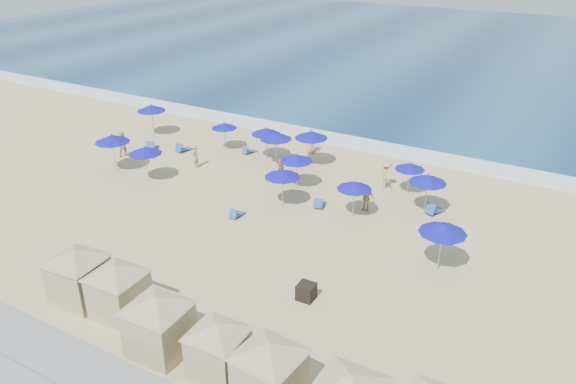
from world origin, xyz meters
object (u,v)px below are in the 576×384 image
at_px(umbrella_5, 297,158).
at_px(beachgoer_1, 281,171).
at_px(umbrella_4, 276,136).
at_px(umbrella_7, 311,135).
at_px(beachgoer_5, 124,144).
at_px(umbrella_12, 266,131).
at_px(umbrella_0, 151,108).
at_px(trash_bin, 306,292).
at_px(umbrella_3, 145,150).
at_px(umbrella_10, 428,179).
at_px(beachgoer_3, 386,175).
at_px(umbrella_8, 354,185).
at_px(cabana_2, 158,317).
at_px(cabana_3, 218,342).
at_px(beachgoer_2, 366,197).
at_px(umbrella_9, 410,166).
at_px(umbrella_11, 443,228).
at_px(umbrella_6, 282,173).
at_px(beachgoer_4, 311,142).
at_px(umbrella_1, 112,138).
at_px(cabana_0, 77,269).
at_px(umbrella_2, 224,125).
at_px(cabana_4, 269,365).
at_px(cabana_1, 118,284).
at_px(beachgoer_0, 195,156).

height_order(umbrella_5, beachgoer_1, umbrella_5).
xyz_separation_m(umbrella_4, umbrella_7, (2.10, 1.25, 0.07)).
bearing_deg(beachgoer_5, umbrella_12, -31.65).
bearing_deg(umbrella_0, trash_bin, -32.07).
height_order(umbrella_0, beachgoer_1, umbrella_0).
xyz_separation_m(umbrella_4, umbrella_12, (-1.28, 0.77, -0.12)).
distance_m(umbrella_4, umbrella_12, 1.50).
height_order(umbrella_3, umbrella_10, umbrella_10).
relative_size(umbrella_10, beachgoer_3, 1.37).
bearing_deg(beachgoer_1, umbrella_8, -21.48).
distance_m(cabana_2, beachgoer_3, 19.06).
bearing_deg(beachgoer_3, umbrella_5, 81.29).
distance_m(cabana_3, beachgoer_2, 15.25).
relative_size(umbrella_9, umbrella_10, 0.86).
xyz_separation_m(umbrella_11, beachgoer_1, (-12.02, 5.11, -1.52)).
bearing_deg(umbrella_7, umbrella_5, -76.21).
height_order(umbrella_3, beachgoer_3, umbrella_3).
bearing_deg(beachgoer_1, umbrella_7, 80.18).
bearing_deg(umbrella_6, beachgoer_4, 106.67).
relative_size(umbrella_9, umbrella_11, 0.81).
relative_size(umbrella_7, umbrella_10, 1.06).
height_order(cabana_3, umbrella_3, cabana_3).
distance_m(cabana_2, umbrella_1, 19.35).
bearing_deg(cabana_0, umbrella_11, 38.34).
relative_size(cabana_3, umbrella_5, 1.71).
bearing_deg(umbrella_4, beachgoer_3, 2.75).
distance_m(umbrella_0, beachgoer_4, 13.17).
distance_m(umbrella_2, beachgoer_3, 12.95).
xyz_separation_m(umbrella_5, beachgoer_4, (-2.02, 5.81, -1.17)).
relative_size(cabana_0, umbrella_10, 1.82).
distance_m(umbrella_7, umbrella_11, 14.36).
distance_m(cabana_4, umbrella_2, 24.95).
bearing_deg(trash_bin, cabana_1, -144.29).
xyz_separation_m(umbrella_5, umbrella_7, (-0.91, 3.73, 0.23)).
bearing_deg(cabana_0, trash_bin, 30.31).
height_order(trash_bin, cabana_2, cabana_2).
bearing_deg(umbrella_11, cabana_2, -124.92).
distance_m(trash_bin, beachgoer_4, 17.94).
bearing_deg(beachgoer_3, cabana_3, 143.02).
relative_size(beachgoer_0, beachgoer_5, 0.89).
bearing_deg(umbrella_2, umbrella_10, -8.76).
bearing_deg(umbrella_10, cabana_4, -91.24).
bearing_deg(umbrella_2, umbrella_3, -98.71).
relative_size(umbrella_0, beachgoer_0, 1.55).
height_order(cabana_2, beachgoer_5, cabana_2).
xyz_separation_m(umbrella_7, beachgoer_1, (-0.45, -3.40, -1.52)).
bearing_deg(umbrella_5, umbrella_6, -79.14).
distance_m(cabana_3, umbrella_2, 23.40).
bearing_deg(umbrella_5, umbrella_7, 103.79).
height_order(cabana_4, umbrella_9, cabana_4).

